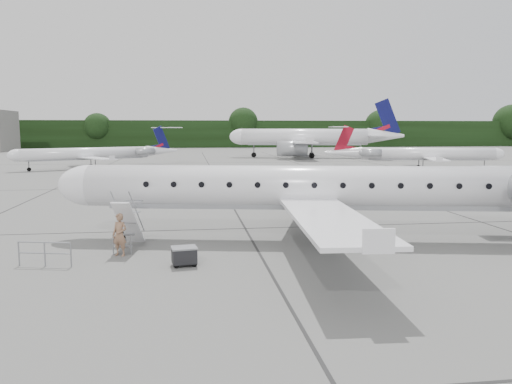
{
  "coord_description": "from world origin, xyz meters",
  "views": [
    {
      "loc": [
        -6.5,
        -20.47,
        5.57
      ],
      "look_at": [
        -3.08,
        4.96,
        2.3
      ],
      "focal_mm": 35.0,
      "sensor_mm": 36.0,
      "label": 1
    }
  ],
  "objects": [
    {
      "name": "ground",
      "position": [
        0.0,
        0.0,
        0.0
      ],
      "size": [
        320.0,
        320.0,
        0.0
      ],
      "primitive_type": "plane",
      "color": "slate",
      "rests_on": "ground"
    },
    {
      "name": "treeline",
      "position": [
        0.0,
        130.0,
        4.0
      ],
      "size": [
        260.0,
        4.0,
        8.0
      ],
      "primitive_type": "cube",
      "color": "black",
      "rests_on": "ground"
    },
    {
      "name": "main_regional_jet",
      "position": [
        -0.28,
        3.43,
        3.74
      ],
      "size": [
        32.6,
        26.09,
        7.48
      ],
      "primitive_type": null,
      "rotation": [
        0.0,
        0.0,
        -0.19
      ],
      "color": "white",
      "rests_on": "ground"
    },
    {
      "name": "airstair",
      "position": [
        -9.33,
        2.86,
        1.17
      ],
      "size": [
        1.26,
        2.42,
        2.35
      ],
      "primitive_type": null,
      "rotation": [
        0.0,
        0.0,
        -0.19
      ],
      "color": "white",
      "rests_on": "ground"
    },
    {
      "name": "passenger",
      "position": [
        -9.57,
        1.59,
        0.95
      ],
      "size": [
        0.82,
        0.71,
        1.89
      ],
      "primitive_type": "imported",
      "rotation": [
        0.0,
        0.0,
        -0.46
      ],
      "color": "#89634B",
      "rests_on": "ground"
    },
    {
      "name": "safety_railing",
      "position": [
        -12.37,
        0.23,
        0.5
      ],
      "size": [
        2.17,
        0.55,
        1.0
      ],
      "primitive_type": null,
      "rotation": [
        0.0,
        0.0,
        -0.22
      ],
      "color": "gray",
      "rests_on": "ground"
    },
    {
      "name": "baggage_cart",
      "position": [
        -6.76,
        -0.41,
        0.42
      ],
      "size": [
        1.07,
        0.92,
        0.84
      ],
      "primitive_type": null,
      "rotation": [
        0.0,
        0.0,
        0.15
      ],
      "color": "black",
      "rests_on": "ground"
    },
    {
      "name": "bg_narrowbody",
      "position": [
        15.53,
        73.92,
        5.53
      ],
      "size": [
        35.16,
        28.78,
        11.07
      ],
      "primitive_type": null,
      "rotation": [
        0.0,
        0.0,
        -0.24
      ],
      "color": "white",
      "rests_on": "ground"
    },
    {
      "name": "bg_regional_left",
      "position": [
        -20.58,
        51.47,
        2.95
      ],
      "size": [
        27.35,
        24.53,
        5.9
      ],
      "primitive_type": null,
      "rotation": [
        0.0,
        0.0,
        0.46
      ],
      "color": "white",
      "rests_on": "ground"
    },
    {
      "name": "bg_regional_right",
      "position": [
        25.78,
        43.89,
        2.99
      ],
      "size": [
        25.56,
        20.55,
        5.98
      ],
      "primitive_type": null,
      "rotation": [
        0.0,
        0.0,
        2.95
      ],
      "color": "white",
      "rests_on": "ground"
    }
  ]
}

